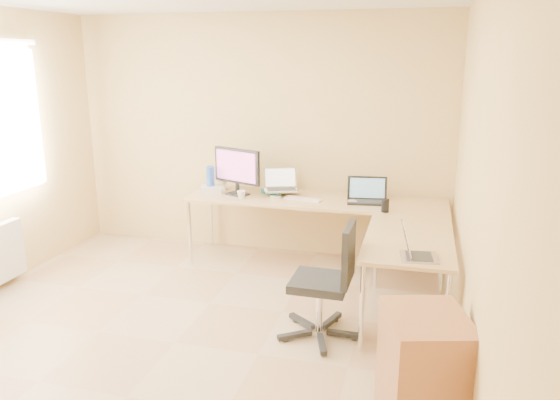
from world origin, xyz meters
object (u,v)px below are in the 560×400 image
(water_bottle, at_px, (211,180))
(laptop_center, at_px, (281,180))
(office_chair, at_px, (320,277))
(desk_return, at_px, (407,279))
(laptop_black, at_px, (367,190))
(desk_fan, at_px, (225,178))
(laptop_return, at_px, (420,245))
(cabinet, at_px, (424,376))
(mug, at_px, (241,195))
(desk_main, at_px, (315,233))
(keyboard, at_px, (303,199))
(monitor, at_px, (237,172))

(water_bottle, bearing_deg, laptop_center, 9.50)
(office_chair, bearing_deg, desk_return, 35.43)
(laptop_center, distance_m, water_bottle, 0.75)
(laptop_black, distance_m, desk_fan, 1.59)
(laptop_return, distance_m, cabinet, 1.06)
(mug, bearing_deg, desk_fan, 131.15)
(desk_main, bearing_deg, laptop_black, -0.19)
(laptop_black, distance_m, office_chair, 1.50)
(keyboard, height_order, mug, mug)
(laptop_return, bearing_deg, office_chair, 81.89)
(desk_main, xyz_separation_m, water_bottle, (-1.13, -0.04, 0.51))
(keyboard, height_order, office_chair, office_chair)
(laptop_black, relative_size, cabinet, 0.52)
(mug, bearing_deg, laptop_center, 36.15)
(monitor, xyz_separation_m, office_chair, (1.16, -1.40, -0.48))
(desk_return, bearing_deg, keyboard, 139.53)
(water_bottle, distance_m, office_chair, 2.05)
(desk_main, relative_size, mug, 29.74)
(monitor, xyz_separation_m, laptop_black, (1.36, 0.04, -0.13))
(keyboard, xyz_separation_m, office_chair, (0.44, -1.37, -0.24))
(monitor, bearing_deg, laptop_center, 36.74)
(keyboard, height_order, desk_fan, desk_fan)
(desk_main, xyz_separation_m, office_chair, (0.33, -1.44, 0.14))
(mug, xyz_separation_m, office_chair, (1.07, -1.26, -0.27))
(desk_main, bearing_deg, desk_fan, 170.52)
(monitor, distance_m, laptop_black, 1.36)
(mug, height_order, desk_fan, desk_fan)
(keyboard, xyz_separation_m, cabinet, (1.23, -2.33, -0.38))
(keyboard, relative_size, desk_fan, 1.57)
(laptop_return, bearing_deg, monitor, 46.22)
(desk_return, bearing_deg, laptop_center, 141.51)
(office_chair, xyz_separation_m, cabinet, (0.80, -0.96, -0.14))
(keyboard, xyz_separation_m, laptop_return, (1.17, -1.39, 0.09))
(keyboard, xyz_separation_m, water_bottle, (-1.02, 0.03, 0.14))
(desk_main, bearing_deg, mug, -166.28)
(laptop_center, bearing_deg, keyboard, -50.87)
(keyboard, bearing_deg, mug, -157.21)
(keyboard, xyz_separation_m, mug, (-0.63, -0.11, 0.03))
(laptop_black, relative_size, water_bottle, 1.34)
(cabinet, bearing_deg, desk_main, 98.96)
(laptop_center, height_order, keyboard, laptop_center)
(mug, height_order, water_bottle, water_bottle)
(desk_main, xyz_separation_m, desk_return, (0.98, -1.00, 0.00))
(laptop_center, xyz_separation_m, cabinet, (1.51, -2.49, -0.53))
(mug, xyz_separation_m, water_bottle, (-0.39, 0.14, 0.10))
(monitor, bearing_deg, laptop_return, -15.46)
(desk_return, bearing_deg, mug, 154.42)
(keyboard, relative_size, office_chair, 0.41)
(monitor, relative_size, office_chair, 0.62)
(laptop_black, height_order, mug, laptop_black)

